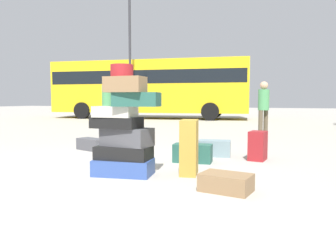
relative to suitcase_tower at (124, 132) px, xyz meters
The scene contains 13 objects.
ground_plane 0.70m from the suitcase_tower, 159.66° to the right, with size 80.00×80.00×0.00m, color #ADA89E.
suitcase_tower is the anchor object (origin of this frame).
suitcase_charcoal_right_side 2.54m from the suitcase_tower, 134.97° to the left, with size 0.65×0.30×0.24m, color #4C4C51.
suitcase_teal_behind_tower 1.47m from the suitcase_tower, 64.89° to the left, with size 0.63×0.30×0.31m, color #26594C.
suitcase_maroon_upright_blue 2.47m from the suitcase_tower, 49.55° to the left, with size 0.26×0.37×0.50m, color maroon.
suitcase_brown_left_side 1.58m from the suitcase_tower, 10.77° to the right, with size 0.56×0.37×0.20m, color olive.
suitcase_slate_foreground_far 2.18m from the suitcase_tower, 68.29° to the left, with size 0.59×0.33×0.29m, color gray.
suitcase_slate_white_trunk 2.33m from the suitcase_tower, 122.16° to the left, with size 0.22×0.43×0.74m, color gray.
suitcase_tan_foreground_near 0.92m from the suitcase_tower, 24.83° to the left, with size 0.23×0.41×0.77m, color #B28C33.
person_bearded_onlooker 5.23m from the suitcase_tower, 124.45° to the left, with size 0.30×0.30×1.68m.
person_tourist_with_camera 5.67m from the suitcase_tower, 76.45° to the left, with size 0.30×0.30×1.55m.
parked_bus 14.07m from the suitcase_tower, 113.23° to the left, with size 11.06×4.03×3.15m.
lamp_post 12.18m from the suitcase_tower, 117.61° to the left, with size 0.36×0.36×6.59m.
Camera 1 is at (2.53, -3.83, 1.05)m, focal length 35.15 mm.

